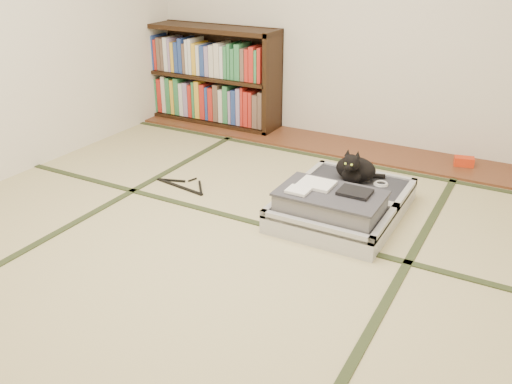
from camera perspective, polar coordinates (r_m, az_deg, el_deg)
The scene contains 9 objects.
floor at distance 3.20m, azimuth -3.85°, elevation -6.21°, with size 4.50×4.50×0.00m, color tan.
wood_strip at distance 4.83m, azimuth 9.02°, elevation 4.75°, with size 4.00×0.50×0.02m, color brown.
red_item at distance 4.63m, azimuth 21.05°, elevation 3.03°, with size 0.15×0.09×0.07m, color red.
tatami_borders at distance 3.56m, azimuth 0.42°, elevation -2.57°, with size 4.00×4.50×0.01m.
bookcase at distance 5.39m, azimuth -5.07°, elevation 11.96°, with size 1.45×0.33×0.93m.
suitcase at distance 3.55m, azimuth 8.89°, elevation -1.24°, with size 0.72×0.97×0.28m.
cat at distance 3.76m, azimuth 10.36°, elevation 2.39°, with size 0.32×0.32×0.26m.
cable_coil at distance 3.78m, azimuth 13.01°, elevation 0.84°, with size 0.10×0.10×0.02m.
hanger at distance 4.04m, azimuth -7.67°, elevation 0.72°, with size 0.46×0.24×0.01m.
Camera 1 is at (1.51, -2.29, 1.65)m, focal length 38.00 mm.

